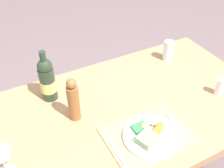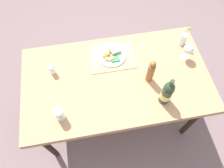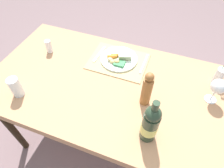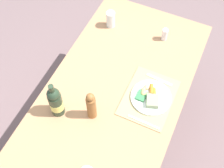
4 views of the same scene
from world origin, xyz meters
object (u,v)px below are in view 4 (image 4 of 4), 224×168
Objects in this scene: water_tumbler at (111,20)px; wine_bottle at (56,102)px; salt_shaker at (165,34)px; knife at (159,80)px; dinner_plate at (150,97)px; dining_table at (118,91)px; fork at (144,122)px; pepper_mill at (91,106)px.

water_tumbler is 0.77m from wine_bottle.
wine_bottle is (-0.81, 0.39, 0.07)m from salt_shaker.
knife is at bearing -165.49° from salt_shaker.
dining_table is at bearing 88.51° from dinner_plate.
dinner_plate is 0.57m from wine_bottle.
knife is 0.36m from salt_shaker.
wine_bottle is at bearing 154.33° from salt_shaker.
fork is 0.84× the size of pepper_mill.
dinner_plate is at bearing 8.72° from fork.
dinner_plate is 0.17m from fork.
dining_table is at bearing 164.58° from salt_shaker.
fork is (-0.17, -0.02, -0.01)m from dinner_plate.
water_tumbler is (0.46, 0.48, 0.04)m from dinner_plate.
dining_table is 0.31m from pepper_mill.
dinner_plate is 2.00× the size of water_tumbler.
fork is 2.12× the size of salt_shaker.
pepper_mill is (-0.40, 0.28, 0.10)m from knife.
fork is at bearing -141.26° from water_tumbler.
fork and knife have the same top height.
wine_bottle is at bearing 107.93° from pepper_mill.
knife is (0.15, -0.22, 0.07)m from dining_table.
salt_shaker is (0.66, 0.11, 0.04)m from fork.
water_tumbler is (-0.04, 0.40, 0.01)m from salt_shaker.
knife is 1.40× the size of water_tumbler.
pepper_mill is at bearing 167.31° from dining_table.
pepper_mill is at bearing -163.89° from water_tumbler.
dinner_plate is 0.15m from knife.
wine_bottle is (-0.31, 0.25, 0.18)m from dining_table.
salt_shaker is at bearing 19.29° from knife.
dinner_plate is 1.28× the size of fork.
wine_bottle reaches higher than dinner_plate.
dining_table is 0.23m from dinner_plate.
dining_table is 0.52m from salt_shaker.
salt_shaker is 0.90m from wine_bottle.
pepper_mill reaches higher than dinner_plate.
salt_shaker is (0.49, -0.14, 0.11)m from dining_table.
dinner_plate is 0.51m from salt_shaker.
dinner_plate is at bearing -170.46° from salt_shaker.
salt_shaker is (0.35, 0.09, 0.04)m from knife.
knife is at bearing -2.15° from dinner_plate.
dining_table is 5.25× the size of wine_bottle.
water_tumbler is (0.45, 0.26, 0.12)m from dining_table.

